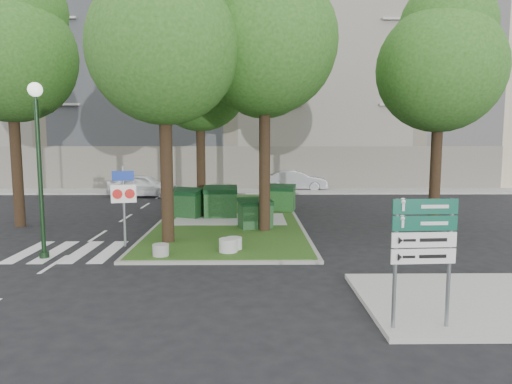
{
  "coord_description": "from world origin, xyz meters",
  "views": [
    {
      "loc": [
        1.44,
        -13.48,
        3.78
      ],
      "look_at": [
        1.62,
        1.57,
        2.0
      ],
      "focal_mm": 32.0,
      "sensor_mm": 36.0,
      "label": 1
    }
  ],
  "objects_px": {
    "tree_median_far": "(266,54)",
    "car_silver": "(297,180)",
    "dumpster_d": "(281,198)",
    "traffic_sign_pole": "(124,195)",
    "tree_street_right": "(442,57)",
    "dumpster_a": "(187,203)",
    "directional_sign": "(423,243)",
    "tree_median_near_left": "(166,34)",
    "bollard_left": "(161,250)",
    "car_white": "(143,185)",
    "litter_bin": "(284,202)",
    "dumpster_c": "(255,213)",
    "street_lamp": "(38,149)",
    "dumpster_b": "(221,202)",
    "tree_median_mid": "(202,72)",
    "bollard_right": "(234,243)",
    "tree_median_near_right": "(267,28)",
    "bollard_mid": "(228,245)",
    "tree_street_left": "(12,44)"
  },
  "relations": [
    {
      "from": "traffic_sign_pole",
      "to": "dumpster_b",
      "type": "bearing_deg",
      "value": 47.3
    },
    {
      "from": "car_white",
      "to": "car_silver",
      "type": "bearing_deg",
      "value": -68.94
    },
    {
      "from": "dumpster_b",
      "to": "car_silver",
      "type": "xyz_separation_m",
      "value": [
        4.76,
        11.84,
        -0.08
      ]
    },
    {
      "from": "tree_median_far",
      "to": "car_silver",
      "type": "distance_m",
      "value": 10.92
    },
    {
      "from": "tree_median_far",
      "to": "traffic_sign_pole",
      "type": "distance_m",
      "value": 12.9
    },
    {
      "from": "dumpster_b",
      "to": "traffic_sign_pole",
      "type": "height_order",
      "value": "traffic_sign_pole"
    },
    {
      "from": "street_lamp",
      "to": "bollard_mid",
      "type": "bearing_deg",
      "value": 2.48
    },
    {
      "from": "traffic_sign_pole",
      "to": "directional_sign",
      "type": "bearing_deg",
      "value": -57.07
    },
    {
      "from": "litter_bin",
      "to": "tree_street_right",
      "type": "bearing_deg",
      "value": -39.25
    },
    {
      "from": "tree_street_left",
      "to": "tree_median_near_right",
      "type": "bearing_deg",
      "value": -8.13
    },
    {
      "from": "tree_street_right",
      "to": "directional_sign",
      "type": "xyz_separation_m",
      "value": [
        -4.35,
        -10.06,
        -5.19
      ]
    },
    {
      "from": "tree_street_right",
      "to": "litter_bin",
      "type": "distance_m",
      "value": 9.98
    },
    {
      "from": "tree_median_near_left",
      "to": "car_silver",
      "type": "distance_m",
      "value": 19.21
    },
    {
      "from": "bollard_right",
      "to": "street_lamp",
      "type": "height_order",
      "value": "street_lamp"
    },
    {
      "from": "tree_street_right",
      "to": "dumpster_c",
      "type": "distance_m",
      "value": 9.74
    },
    {
      "from": "tree_median_near_left",
      "to": "bollard_left",
      "type": "xyz_separation_m",
      "value": [
        0.04,
        -2.06,
        -7.01
      ]
    },
    {
      "from": "dumpster_a",
      "to": "directional_sign",
      "type": "xyz_separation_m",
      "value": [
        6.3,
        -12.72,
        1.03
      ]
    },
    {
      "from": "tree_median_far",
      "to": "bollard_right",
      "type": "bearing_deg",
      "value": -97.49
    },
    {
      "from": "dumpster_a",
      "to": "dumpster_d",
      "type": "xyz_separation_m",
      "value": [
        4.56,
        1.89,
        -0.01
      ]
    },
    {
      "from": "tree_median_mid",
      "to": "street_lamp",
      "type": "xyz_separation_m",
      "value": [
        -4.2,
        -8.34,
        -3.54
      ]
    },
    {
      "from": "tree_median_near_left",
      "to": "bollard_mid",
      "type": "height_order",
      "value": "tree_median_near_left"
    },
    {
      "from": "bollard_mid",
      "to": "directional_sign",
      "type": "xyz_separation_m",
      "value": [
        4.02,
        -5.97,
        1.46
      ]
    },
    {
      "from": "tree_median_mid",
      "to": "bollard_right",
      "type": "height_order",
      "value": "tree_median_mid"
    },
    {
      "from": "tree_street_right",
      "to": "dumpster_a",
      "type": "xyz_separation_m",
      "value": [
        -10.65,
        2.66,
        -6.22
      ]
    },
    {
      "from": "tree_street_right",
      "to": "car_silver",
      "type": "relative_size",
      "value": 2.26
    },
    {
      "from": "tree_median_near_right",
      "to": "dumpster_c",
      "type": "distance_m",
      "value": 7.3
    },
    {
      "from": "bollard_mid",
      "to": "dumpster_c",
      "type": "bearing_deg",
      "value": 77.18
    },
    {
      "from": "tree_median_near_right",
      "to": "street_lamp",
      "type": "relative_size",
      "value": 2.1
    },
    {
      "from": "bollard_mid",
      "to": "car_white",
      "type": "xyz_separation_m",
      "value": [
        -6.22,
        14.94,
        0.43
      ]
    },
    {
      "from": "tree_median_near_left",
      "to": "dumpster_d",
      "type": "height_order",
      "value": "tree_median_near_left"
    },
    {
      "from": "tree_median_near_right",
      "to": "car_silver",
      "type": "distance_m",
      "value": 16.83
    },
    {
      "from": "tree_street_right",
      "to": "street_lamp",
      "type": "bearing_deg",
      "value": -163.02
    },
    {
      "from": "litter_bin",
      "to": "directional_sign",
      "type": "xyz_separation_m",
      "value": [
        1.54,
        -14.87,
        1.28
      ]
    },
    {
      "from": "tree_median_near_right",
      "to": "tree_median_mid",
      "type": "bearing_deg",
      "value": 123.69
    },
    {
      "from": "tree_median_mid",
      "to": "tree_median_far",
      "type": "bearing_deg",
      "value": 43.15
    },
    {
      "from": "dumpster_d",
      "to": "directional_sign",
      "type": "bearing_deg",
      "value": -69.65
    },
    {
      "from": "dumpster_d",
      "to": "traffic_sign_pole",
      "type": "distance_m",
      "value": 9.54
    },
    {
      "from": "tree_street_right",
      "to": "directional_sign",
      "type": "distance_m",
      "value": 12.12
    },
    {
      "from": "bollard_left",
      "to": "directional_sign",
      "type": "bearing_deg",
      "value": -41.98
    },
    {
      "from": "tree_street_right",
      "to": "traffic_sign_pole",
      "type": "height_order",
      "value": "tree_street_right"
    },
    {
      "from": "tree_median_near_right",
      "to": "street_lamp",
      "type": "height_order",
      "value": "tree_median_near_right"
    },
    {
      "from": "dumpster_a",
      "to": "street_lamp",
      "type": "relative_size",
      "value": 0.31
    },
    {
      "from": "car_white",
      "to": "directional_sign",
      "type": "bearing_deg",
      "value": -152.06
    },
    {
      "from": "bollard_left",
      "to": "street_lamp",
      "type": "distance_m",
      "value": 4.88
    },
    {
      "from": "dumpster_a",
      "to": "tree_median_near_left",
      "type": "bearing_deg",
      "value": -67.4
    },
    {
      "from": "bollard_mid",
      "to": "tree_street_left",
      "type": "bearing_deg",
      "value": 150.88
    },
    {
      "from": "tree_median_near_right",
      "to": "tree_street_left",
      "type": "bearing_deg",
      "value": 171.87
    },
    {
      "from": "bollard_right",
      "to": "car_white",
      "type": "distance_m",
      "value": 15.91
    },
    {
      "from": "bollard_mid",
      "to": "litter_bin",
      "type": "relative_size",
      "value": 0.75
    },
    {
      "from": "tree_median_mid",
      "to": "car_silver",
      "type": "distance_m",
      "value": 13.44
    }
  ]
}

